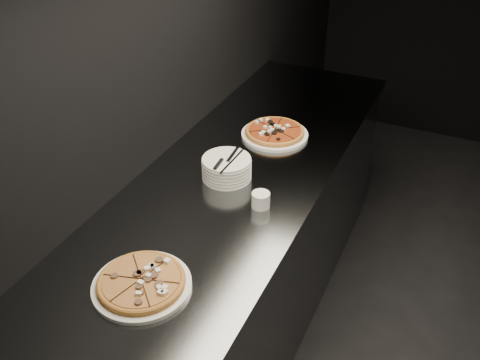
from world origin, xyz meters
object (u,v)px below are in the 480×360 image
at_px(pizza_mushroom, 142,283).
at_px(pizza_tomato, 275,132).
at_px(cutlery, 227,160).
at_px(plate_stack, 227,168).
at_px(ramekin, 261,200).
at_px(counter, 240,250).

xyz_separation_m(pizza_mushroom, pizza_tomato, (0.01, 1.10, -0.00)).
bearing_deg(cutlery, pizza_mushroom, -92.58).
xyz_separation_m(plate_stack, ramekin, (0.21, -0.13, -0.01)).
height_order(pizza_tomato, plate_stack, plate_stack).
bearing_deg(cutlery, pizza_tomato, 79.58).
bearing_deg(plate_stack, ramekin, -31.71).
distance_m(plate_stack, ramekin, 0.25).
distance_m(cutlery, ramekin, 0.24).
bearing_deg(pizza_mushroom, cutlery, 92.35).
relative_size(counter, pizza_mushroom, 6.98).
distance_m(counter, ramekin, 0.57).
distance_m(pizza_tomato, ramekin, 0.57).
xyz_separation_m(pizza_tomato, cutlery, (-0.04, -0.43, 0.07)).
xyz_separation_m(pizza_mushroom, ramekin, (0.17, 0.56, 0.01)).
bearing_deg(cutlery, counter, 75.90).
bearing_deg(ramekin, pizza_tomato, 106.37).
bearing_deg(plate_stack, pizza_mushroom, -87.02).
relative_size(pizza_mushroom, ramekin, 4.92).
bearing_deg(pizza_tomato, pizza_mushroom, -90.71).
height_order(pizza_mushroom, pizza_tomato, same).
xyz_separation_m(counter, plate_stack, (-0.02, -0.08, 0.51)).
relative_size(pizza_tomato, plate_stack, 1.82).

